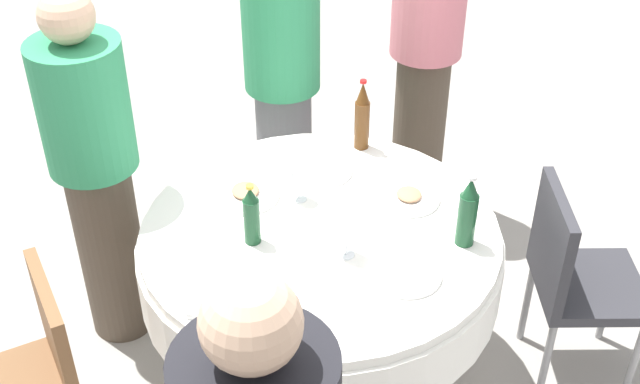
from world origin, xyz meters
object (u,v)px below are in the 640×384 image
object	(u,v)px
dining_table	(320,260)
chair_right	(32,374)
wine_glass_left	(299,178)
plate_outer	(324,171)
bottle_brown_mid	(362,117)
person_west	(425,55)
person_mid	(283,88)
plate_front	(409,197)
bottle_dark_green_west	(252,216)
plate_east	(246,193)
bottle_dark_green_south	(468,212)
wine_glass_rear	(347,230)
person_rear	(96,171)
plate_inner	(406,273)
chair_far	(572,273)

from	to	relation	value
dining_table	chair_right	world-z (taller)	chair_right
wine_glass_left	plate_outer	distance (m)	0.22
dining_table	bottle_brown_mid	world-z (taller)	bottle_brown_mid
person_west	person_mid	bearing A→B (deg)	-137.69
bottle_brown_mid	plate_front	distance (m)	0.43
bottle_dark_green_west	person_west	xyz separation A→B (m)	(-1.17, 0.88, -0.01)
plate_east	bottle_dark_green_south	bearing A→B (deg)	63.74
wine_glass_rear	person_rear	distance (m)	1.04
dining_table	person_rear	size ratio (longest dim) A/B	0.87
bottle_dark_green_west	person_mid	bearing A→B (deg)	169.26
plate_inner	chair_far	distance (m)	0.75
bottle_dark_green_south	chair_far	xyz separation A→B (m)	(-0.04, 0.45, -0.35)
plate_east	person_west	world-z (taller)	person_west
plate_outer	person_mid	distance (m)	0.62
person_rear	plate_front	bearing A→B (deg)	-77.16
dining_table	wine_glass_rear	world-z (taller)	wine_glass_rear
dining_table	plate_inner	size ratio (longest dim) A/B	5.47
plate_outer	plate_inner	size ratio (longest dim) A/B	0.92
wine_glass_left	dining_table	bearing A→B (deg)	17.39
person_west	bottle_dark_green_south	bearing A→B (deg)	-66.78
plate_outer	person_rear	distance (m)	0.88
wine_glass_left	bottle_dark_green_west	bearing A→B (deg)	-39.00
wine_glass_left	person_west	size ratio (longest dim) A/B	0.09
bottle_brown_mid	dining_table	bearing A→B (deg)	-24.24
person_west	person_rear	distance (m)	1.64
dining_table	wine_glass_left	distance (m)	0.32
plate_east	dining_table	bearing A→B (deg)	48.11
plate_inner	person_mid	xyz separation A→B (m)	(-1.26, -0.31, 0.05)
wine_glass_left	chair_right	bearing A→B (deg)	-59.05
bottle_brown_mid	chair_far	world-z (taller)	bottle_brown_mid
chair_far	plate_front	bearing A→B (deg)	-105.45
bottle_brown_mid	chair_right	world-z (taller)	bottle_brown_mid
person_west	plate_outer	bearing A→B (deg)	-97.37
wine_glass_rear	plate_outer	distance (m)	0.52
person_west	chair_far	world-z (taller)	person_west
plate_front	person_mid	world-z (taller)	person_mid
wine_glass_left	plate_inner	world-z (taller)	wine_glass_left
dining_table	bottle_dark_green_south	world-z (taller)	bottle_dark_green_south
plate_east	plate_front	world-z (taller)	same
bottle_dark_green_west	plate_inner	world-z (taller)	bottle_dark_green_west
person_mid	chair_right	world-z (taller)	person_mid
dining_table	person_mid	world-z (taller)	person_mid
bottle_dark_green_south	chair_right	size ratio (longest dim) A/B	0.33
bottle_dark_green_south	plate_outer	distance (m)	0.67
bottle_dark_green_south	plate_outer	bearing A→B (deg)	-138.51
bottle_dark_green_south	bottle_brown_mid	size ratio (longest dim) A/B	0.92
wine_glass_rear	plate_inner	bearing A→B (deg)	54.98
bottle_brown_mid	plate_inner	xyz separation A→B (m)	(0.81, 0.02, -0.14)
bottle_dark_green_south	person_mid	distance (m)	1.24
person_rear	chair_right	world-z (taller)	person_rear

